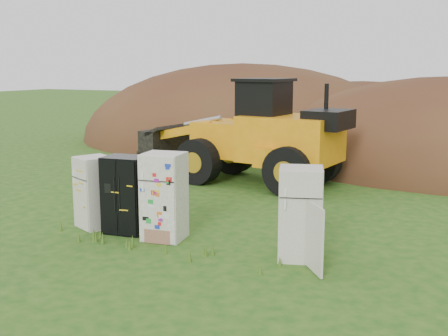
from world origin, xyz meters
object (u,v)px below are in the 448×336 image
Objects in this scene: fridge_black_side at (126,195)px; fridge_open_door at (300,214)px; wheel_loader at (241,130)px; fridge_sticker at (164,196)px; fridge_leftmost at (95,192)px.

fridge_black_side is 3.97m from fridge_open_door.
wheel_loader reaches higher than fridge_black_side.
fridge_sticker reaches higher than fridge_black_side.
fridge_leftmost is 0.88× the size of fridge_sticker.
fridge_leftmost is 0.96× the size of fridge_black_side.
fridge_open_door is at bearing -7.79° from fridge_sticker.
fridge_black_side is at bearing 161.84° from fridge_open_door.
fridge_sticker is 2.95m from fridge_open_door.
fridge_black_side is 0.96× the size of fridge_open_door.
fridge_leftmost is at bearing -91.50° from wheel_loader.
fridge_black_side is at bearing 168.37° from fridge_sticker.
fridge_leftmost is 4.82m from fridge_open_door.
fridge_sticker is (1.01, -0.05, 0.07)m from fridge_black_side.
fridge_sticker is at bearing -74.29° from wheel_loader.
fridge_sticker is at bearing -9.89° from fridge_black_side.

